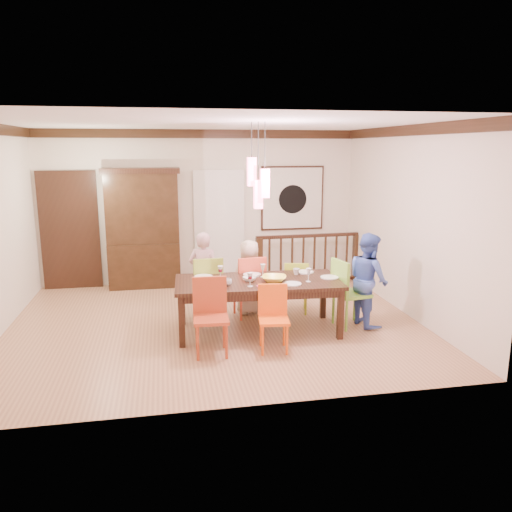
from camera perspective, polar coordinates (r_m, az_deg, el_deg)
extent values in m
plane|color=#9E6B4C|center=(7.53, -4.62, -7.68)|extent=(6.00, 6.00, 0.00)
plane|color=white|center=(7.09, -5.03, 14.93)|extent=(6.00, 6.00, 0.00)
plane|color=beige|center=(9.64, -6.35, 5.54)|extent=(6.00, 0.00, 6.00)
plane|color=beige|center=(8.04, 17.01, 3.76)|extent=(0.00, 5.00, 5.00)
cube|color=black|center=(9.77, -20.47, 2.55)|extent=(1.04, 0.07, 2.24)
cube|color=silver|center=(9.69, -4.22, 3.23)|extent=(0.97, 0.05, 2.22)
cube|color=black|center=(9.89, 4.16, 6.62)|extent=(1.25, 0.04, 1.25)
cube|color=silver|center=(9.87, 4.20, 6.61)|extent=(1.18, 0.02, 1.18)
cylinder|color=black|center=(9.86, 4.22, 6.48)|extent=(0.56, 0.01, 0.56)
cube|color=#FF4C71|center=(6.78, -0.50, 9.61)|extent=(0.11, 0.11, 0.38)
cylinder|color=black|center=(6.78, -0.51, 13.15)|extent=(0.01, 0.01, 0.46)
cube|color=#FF4C71|center=(6.73, 1.01, 8.30)|extent=(0.11, 0.11, 0.38)
cylinder|color=black|center=(6.71, 1.03, 12.52)|extent=(0.01, 0.01, 0.61)
cube|color=#FF4C71|center=(6.77, 0.25, 7.06)|extent=(0.11, 0.11, 0.38)
cylinder|color=black|center=(6.74, 0.26, 11.88)|extent=(0.01, 0.01, 0.76)
cube|color=black|center=(6.99, 0.24, -3.00)|extent=(2.34, 1.15, 0.05)
cube|color=black|center=(7.40, -8.59, -5.28)|extent=(0.08, 0.08, 0.70)
cube|color=black|center=(7.76, 7.41, -4.42)|extent=(0.08, 0.08, 0.70)
cube|color=black|center=(6.57, -8.29, -7.58)|extent=(0.08, 0.08, 0.70)
cube|color=black|center=(6.97, 9.65, -6.45)|extent=(0.08, 0.08, 0.70)
cube|color=black|center=(7.45, -0.43, -2.64)|extent=(2.10, 0.14, 0.10)
cube|color=black|center=(6.57, 1.00, -4.67)|extent=(2.10, 0.14, 0.10)
cube|color=#99B639|center=(7.64, -5.65, -3.70)|extent=(0.47, 0.47, 0.04)
cube|color=#99B639|center=(7.57, -5.69, -1.79)|extent=(0.44, 0.07, 0.48)
cylinder|color=#99B639|center=(7.52, -6.85, -5.90)|extent=(0.04, 0.04, 0.46)
cylinder|color=#99B639|center=(7.55, -4.13, -5.77)|extent=(0.04, 0.04, 0.46)
cylinder|color=#99B639|center=(7.86, -7.03, -5.10)|extent=(0.04, 0.04, 0.46)
cylinder|color=#99B639|center=(7.89, -4.43, -4.98)|extent=(0.04, 0.04, 0.46)
cube|color=#DF4B30|center=(7.70, -0.87, -3.53)|extent=(0.49, 0.49, 0.04)
cube|color=#DF4B30|center=(7.64, -0.87, -1.66)|extent=(0.44, 0.10, 0.48)
cylinder|color=#DF4B30|center=(7.58, -1.96, -5.70)|extent=(0.04, 0.04, 0.46)
cylinder|color=#DF4B30|center=(7.64, 0.68, -5.55)|extent=(0.04, 0.04, 0.46)
cylinder|color=#DF4B30|center=(7.91, -2.34, -4.92)|extent=(0.04, 0.04, 0.46)
cylinder|color=#DF4B30|center=(7.97, 0.18, -4.79)|extent=(0.04, 0.04, 0.46)
cube|color=#AECB29|center=(7.93, 4.59, -3.60)|extent=(0.45, 0.45, 0.04)
cube|color=#AECB29|center=(7.87, 4.61, -2.03)|extent=(0.37, 0.12, 0.41)
cylinder|color=#AECB29|center=(7.81, 3.77, -5.41)|extent=(0.03, 0.03, 0.39)
cylinder|color=#AECB29|center=(7.89, 5.92, -5.27)|extent=(0.03, 0.03, 0.39)
cylinder|color=#AECB29|center=(8.09, 3.23, -4.77)|extent=(0.03, 0.03, 0.39)
cylinder|color=#AECB29|center=(8.17, 5.32, -4.64)|extent=(0.03, 0.03, 0.39)
cube|color=#A33A1C|center=(6.31, -5.17, -7.19)|extent=(0.45, 0.45, 0.04)
cube|color=#A33A1C|center=(6.23, -5.21, -4.94)|extent=(0.44, 0.06, 0.48)
cylinder|color=#A33A1C|center=(6.22, -6.61, -9.87)|extent=(0.04, 0.04, 0.46)
cylinder|color=#A33A1C|center=(6.25, -3.33, -9.70)|extent=(0.04, 0.04, 0.46)
cylinder|color=#A33A1C|center=(6.55, -6.83, -8.72)|extent=(0.04, 0.04, 0.46)
cylinder|color=#A33A1C|center=(6.58, -3.73, -8.56)|extent=(0.04, 0.04, 0.46)
cube|color=#F55811|center=(6.42, 2.05, -7.36)|extent=(0.42, 0.42, 0.04)
cube|color=#F55811|center=(6.35, 2.06, -5.43)|extent=(0.38, 0.08, 0.42)
cylinder|color=#F55811|center=(6.33, 0.96, -9.69)|extent=(0.03, 0.03, 0.40)
cylinder|color=#F55811|center=(6.39, 3.70, -9.48)|extent=(0.03, 0.03, 0.40)
cylinder|color=#F55811|center=(6.61, 0.42, -8.71)|extent=(0.03, 0.03, 0.40)
cylinder|color=#F55811|center=(6.67, 3.05, -8.52)|extent=(0.03, 0.03, 0.40)
cube|color=#7ABE3B|center=(7.40, 10.84, -4.29)|extent=(0.53, 0.53, 0.04)
cube|color=#7ABE3B|center=(7.33, 10.93, -2.27)|extent=(0.13, 0.45, 0.50)
cylinder|color=#7ABE3B|center=(7.25, 9.93, -6.66)|extent=(0.04, 0.04, 0.47)
cylinder|color=#7ABE3B|center=(7.38, 12.62, -6.43)|extent=(0.04, 0.04, 0.47)
cylinder|color=#7ABE3B|center=(7.57, 8.96, -5.79)|extent=(0.04, 0.04, 0.47)
cylinder|color=#7ABE3B|center=(7.70, 11.55, -5.59)|extent=(0.04, 0.04, 0.47)
cube|color=black|center=(9.58, -12.59, -0.99)|extent=(1.30, 0.44, 0.84)
cube|color=black|center=(9.42, -12.88, 5.40)|extent=(1.30, 0.40, 1.30)
cube|color=black|center=(9.61, -12.85, 5.53)|extent=(1.12, 0.02, 1.12)
cube|color=black|center=(9.37, -13.08, 9.48)|extent=(1.40, 0.44, 0.10)
cube|color=black|center=(9.40, 0.30, -0.68)|extent=(0.12, 0.12, 0.92)
cube|color=black|center=(9.95, 11.46, -0.20)|extent=(0.12, 0.12, 0.92)
cube|color=black|center=(9.54, 6.11, 2.32)|extent=(2.08, 0.17, 0.06)
cube|color=black|center=(9.73, 5.99, -2.79)|extent=(1.96, 0.14, 0.05)
imported|color=#D8A5B3|center=(7.79, -5.98, -2.01)|extent=(0.56, 0.46, 1.31)
imported|color=#C8B097|center=(7.81, -0.76, -2.40)|extent=(0.63, 0.46, 1.17)
imported|color=#4665C5|center=(7.47, 12.70, -2.61)|extent=(0.60, 0.73, 1.37)
imported|color=#F6E646|center=(6.91, 2.09, -2.62)|extent=(0.42, 0.42, 0.08)
imported|color=white|center=(6.94, -0.75, -2.63)|extent=(0.25, 0.25, 0.06)
imported|color=silver|center=(6.73, -3.27, -2.99)|extent=(0.12, 0.12, 0.09)
imported|color=silver|center=(7.31, 4.63, -1.78)|extent=(0.11, 0.11, 0.09)
cylinder|color=white|center=(7.20, -6.03, -2.34)|extent=(0.26, 0.26, 0.01)
cylinder|color=white|center=(7.27, -0.46, -2.13)|extent=(0.26, 0.26, 0.01)
cylinder|color=white|center=(7.46, 5.60, -1.82)|extent=(0.26, 0.26, 0.01)
cylinder|color=white|center=(6.55, -5.47, -3.82)|extent=(0.26, 0.26, 0.01)
cylinder|color=white|center=(6.79, 4.12, -3.19)|extent=(0.26, 0.26, 0.01)
cylinder|color=white|center=(7.20, 8.40, -2.42)|extent=(0.26, 0.26, 0.01)
cube|color=#D83359|center=(6.64, 0.93, -3.53)|extent=(0.18, 0.14, 0.01)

